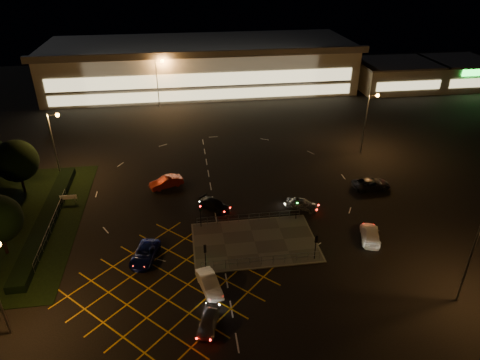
{
  "coord_description": "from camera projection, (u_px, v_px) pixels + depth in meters",
  "views": [
    {
      "loc": [
        -5.46,
        -41.64,
        30.54
      ],
      "look_at": [
        1.95,
        9.65,
        2.0
      ],
      "focal_mm": 32.0,
      "sensor_mm": 36.0,
      "label": 1
    }
  ],
  "objects": [
    {
      "name": "ground",
      "position": [
        235.0,
        234.0,
        51.52
      ],
      "size": [
        180.0,
        180.0,
        0.0
      ],
      "primitive_type": "plane",
      "color": "black",
      "rests_on": "ground"
    },
    {
      "name": "car_near_silver",
      "position": [
        208.0,
        321.0,
        38.7
      ],
      "size": [
        2.69,
        4.35,
        1.38
      ],
      "primitive_type": "imported",
      "rotation": [
        0.0,
        0.0,
        6.0
      ],
      "color": "#B5B7BD",
      "rests_on": "ground"
    },
    {
      "name": "car_left_blue",
      "position": [
        145.0,
        254.0,
        47.01
      ],
      "size": [
        3.59,
        5.59,
        1.43
      ],
      "primitive_type": "imported",
      "rotation": [
        0.0,
        0.0,
        6.03
      ],
      "color": "#0E1754",
      "rests_on": "ground"
    },
    {
      "name": "car_queue_white",
      "position": [
        209.0,
        284.0,
        42.87
      ],
      "size": [
        2.65,
        4.82,
        1.51
      ],
      "primitive_type": "imported",
      "rotation": [
        0.0,
        0.0,
        0.24
      ],
      "color": "silver",
      "rests_on": "ground"
    },
    {
      "name": "retail_unit_b",
      "position": [
        457.0,
        72.0,
        104.51
      ],
      "size": [
        14.8,
        14.8,
        6.35
      ],
      "color": "beige",
      "rests_on": "ground"
    },
    {
      "name": "signal_ne",
      "position": [
        297.0,
        203.0,
        53.11
      ],
      "size": [
        0.28,
        0.3,
        3.15
      ],
      "color": "black",
      "rests_on": "pedestrian_island"
    },
    {
      "name": "supermarket",
      "position": [
        201.0,
        65.0,
        102.66
      ],
      "size": [
        72.0,
        26.5,
        10.5
      ],
      "color": "beige",
      "rests_on": "ground"
    },
    {
      "name": "signal_sw",
      "position": [
        205.0,
        252.0,
        44.68
      ],
      "size": [
        0.28,
        0.3,
        3.15
      ],
      "rotation": [
        0.0,
        0.0,
        3.14
      ],
      "color": "black",
      "rests_on": "pedestrian_island"
    },
    {
      "name": "retail_unit_a",
      "position": [
        395.0,
        75.0,
        102.52
      ],
      "size": [
        18.8,
        14.8,
        6.35
      ],
      "color": "beige",
      "rests_on": "ground"
    },
    {
      "name": "streetlight_nw",
      "position": [
        55.0,
        136.0,
        61.0
      ],
      "size": [
        1.78,
        0.56,
        10.03
      ],
      "color": "slate",
      "rests_on": "ground"
    },
    {
      "name": "streetlight_se",
      "position": [
        479.0,
        246.0,
        38.77
      ],
      "size": [
        1.78,
        0.56,
        10.03
      ],
      "color": "slate",
      "rests_on": "ground"
    },
    {
      "name": "car_approach_white",
      "position": [
        370.0,
        234.0,
        50.19
      ],
      "size": [
        3.55,
        5.49,
        1.48
      ],
      "primitive_type": "imported",
      "rotation": [
        0.0,
        0.0,
        2.83
      ],
      "color": "silver",
      "rests_on": "ground"
    },
    {
      "name": "car_far_dkgrey",
      "position": [
        215.0,
        205.0,
        56.06
      ],
      "size": [
        4.45,
        4.48,
        1.3
      ],
      "primitive_type": "imported",
      "rotation": [
        0.0,
        0.0,
        0.78
      ],
      "color": "black",
      "rests_on": "ground"
    },
    {
      "name": "hedge",
      "position": [
        48.0,
        218.0,
        53.6
      ],
      "size": [
        2.0,
        26.0,
        1.0
      ],
      "primitive_type": "cube",
      "color": "black",
      "rests_on": "ground"
    },
    {
      "name": "tree_c",
      "position": [
        16.0,
        161.0,
        57.76
      ],
      "size": [
        5.76,
        5.76,
        7.84
      ],
      "color": "black",
      "rests_on": "ground"
    },
    {
      "name": "streetlight_ne",
      "position": [
        369.0,
        115.0,
        68.75
      ],
      "size": [
        1.78,
        0.56,
        10.03
      ],
      "color": "slate",
      "rests_on": "ground"
    },
    {
      "name": "signal_nw",
      "position": [
        200.0,
        211.0,
        51.6
      ],
      "size": [
        0.28,
        0.3,
        3.15
      ],
      "color": "black",
      "rests_on": "pedestrian_island"
    },
    {
      "name": "signal_se",
      "position": [
        316.0,
        242.0,
        46.18
      ],
      "size": [
        0.28,
        0.3,
        3.15
      ],
      "rotation": [
        0.0,
        0.0,
        3.14
      ],
      "color": "black",
      "rests_on": "pedestrian_island"
    },
    {
      "name": "streetlight_far_left",
      "position": [
        159.0,
        77.0,
        88.77
      ],
      "size": [
        1.78,
        0.56,
        10.03
      ],
      "color": "slate",
      "rests_on": "ground"
    },
    {
      "name": "pedestrian_island",
      "position": [
        255.0,
        242.0,
        50.01
      ],
      "size": [
        14.0,
        9.0,
        0.12
      ],
      "primitive_type": "cube",
      "color": "#4C4944",
      "rests_on": "ground"
    },
    {
      "name": "streetlight_far_right",
      "position": [
        340.0,
        67.0,
        95.51
      ],
      "size": [
        1.78,
        0.56,
        10.03
      ],
      "color": "slate",
      "rests_on": "ground"
    },
    {
      "name": "car_right_silver",
      "position": [
        302.0,
        204.0,
        56.04
      ],
      "size": [
        4.64,
        3.6,
        1.48
      ],
      "primitive_type": "imported",
      "rotation": [
        0.0,
        0.0,
        1.07
      ],
      "color": "#A9ABB0",
      "rests_on": "ground"
    },
    {
      "name": "car_circ_red",
      "position": [
        166.0,
        182.0,
        61.13
      ],
      "size": [
        5.07,
        3.31,
        1.58
      ],
      "primitive_type": "imported",
      "rotation": [
        0.0,
        0.0,
        5.09
      ],
      "color": "maroon",
      "rests_on": "ground"
    },
    {
      "name": "car_east_grey",
      "position": [
        371.0,
        184.0,
        60.77
      ],
      "size": [
        5.45,
        2.63,
        1.5
      ],
      "primitive_type": "imported",
      "rotation": [
        0.0,
        0.0,
        1.6
      ],
      "color": "black",
      "rests_on": "ground"
    },
    {
      "name": "grass_verge",
      "position": [
        6.0,
        224.0,
        53.19
      ],
      "size": [
        18.0,
        30.0,
        0.08
      ],
      "primitive_type": "cube",
      "color": "black",
      "rests_on": "ground"
    }
  ]
}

